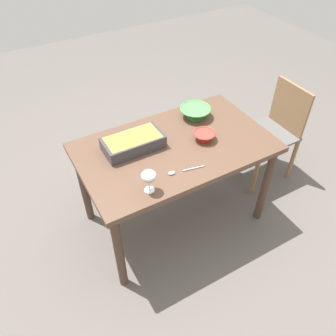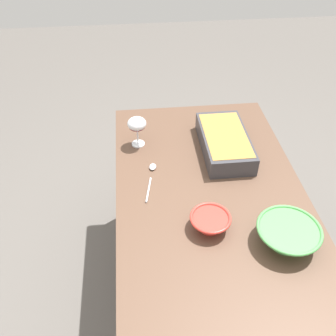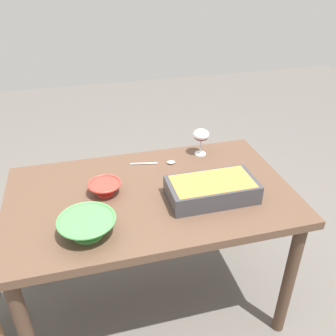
{
  "view_description": "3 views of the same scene",
  "coord_description": "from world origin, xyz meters",
  "views": [
    {
      "loc": [
        -0.92,
        -1.52,
        2.18
      ],
      "look_at": [
        -0.17,
        -0.2,
        0.78
      ],
      "focal_mm": 36.21,
      "sensor_mm": 36.0,
      "label": 1
    },
    {
      "loc": [
        1.11,
        -0.29,
        1.85
      ],
      "look_at": [
        -0.1,
        -0.17,
        0.8
      ],
      "focal_mm": 40.37,
      "sensor_mm": 36.0,
      "label": 2
    },
    {
      "loc": [
        0.27,
        1.35,
        1.71
      ],
      "look_at": [
        -0.11,
        -0.12,
        0.8
      ],
      "focal_mm": 38.65,
      "sensor_mm": 36.0,
      "label": 3
    }
  ],
  "objects": [
    {
      "name": "ground_plane",
      "position": [
        0.0,
        0.0,
        0.0
      ],
      "size": [
        8.0,
        8.0,
        0.0
      ],
      "primitive_type": "plane",
      "color": "#5B5651"
    },
    {
      "name": "wine_glass",
      "position": [
        -0.34,
        -0.29,
        0.86
      ],
      "size": [
        0.09,
        0.09,
        0.15
      ],
      "color": "white",
      "rests_on": "dining_table"
    },
    {
      "name": "serving_spoon",
      "position": [
        -0.11,
        -0.24,
        0.76
      ],
      "size": [
        0.24,
        0.06,
        0.01
      ],
      "color": "silver",
      "rests_on": "dining_table"
    },
    {
      "name": "casserole_dish",
      "position": [
        -0.26,
        0.11,
        0.8
      ],
      "size": [
        0.4,
        0.21,
        0.09
      ],
      "color": "#38383D",
      "rests_on": "dining_table"
    },
    {
      "name": "small_bowl",
      "position": [
        0.3,
        0.22,
        0.8
      ],
      "size": [
        0.23,
        0.23,
        0.08
      ],
      "color": "#4C994C",
      "rests_on": "dining_table"
    },
    {
      "name": "mixing_bowl",
      "position": [
        0.2,
        -0.04,
        0.79
      ],
      "size": [
        0.15,
        0.15,
        0.06
      ],
      "color": "red",
      "rests_on": "dining_table"
    },
    {
      "name": "dining_table",
      "position": [
        0.0,
        0.0,
        0.66
      ],
      "size": [
        1.31,
        0.79,
        0.75
      ],
      "color": "brown",
      "rests_on": "ground_plane"
    }
  ]
}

